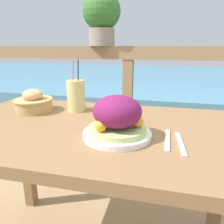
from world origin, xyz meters
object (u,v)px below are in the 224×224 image
at_px(drink_glass, 76,96).
at_px(bread_basket, 34,102).
at_px(salad_plate, 117,119).
at_px(potted_plant, 102,15).

distance_m(drink_glass, bread_basket, 0.21).
bearing_deg(salad_plate, drink_glass, 134.19).
height_order(bread_basket, potted_plant, potted_plant).
bearing_deg(salad_plate, bread_basket, 155.01).
height_order(drink_glass, potted_plant, potted_plant).
bearing_deg(drink_glass, bread_basket, -164.57).
xyz_separation_m(drink_glass, potted_plant, (-0.03, 0.58, 0.44)).
relative_size(bread_basket, potted_plant, 0.52).
bearing_deg(drink_glass, salad_plate, -45.81).
relative_size(drink_glass, potted_plant, 0.69).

